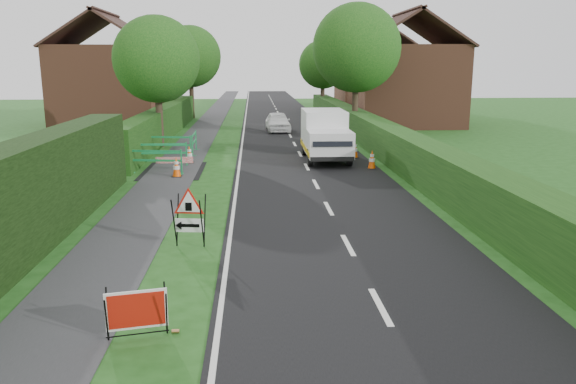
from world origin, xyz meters
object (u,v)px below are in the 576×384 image
triangle_sign (187,213)px  hatchback_car (278,122)px  red_rect_sign (137,311)px  works_van (325,134)px

triangle_sign → hatchback_car: hatchback_car is taller
red_rect_sign → works_van: bearing=61.4°
works_van → hatchback_car: size_ratio=1.32×
triangle_sign → hatchback_car: (3.16, 23.46, -0.22)m
red_rect_sign → hatchback_car: hatchback_car is taller
triangle_sign → hatchback_car: bearing=90.1°
triangle_sign → works_van: size_ratio=0.25×
red_rect_sign → triangle_sign: bearing=74.5°
triangle_sign → red_rect_sign: bearing=-86.1°
red_rect_sign → hatchback_car: (3.46, 27.97, 0.16)m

